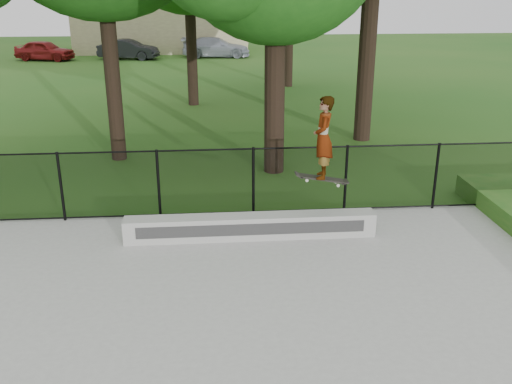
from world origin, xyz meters
The scene contains 7 objects.
grind_ledge centered at (1.85, 4.70, 0.30)m, with size 4.91×0.40×0.47m, color #999994.
car_a centered at (-9.22, 32.79, 0.63)m, with size 1.49×3.69×1.26m, color maroon.
car_b centered at (-3.95, 32.83, 0.63)m, with size 1.34×3.47×1.26m, color black.
car_c centered at (1.73, 33.47, 0.65)m, with size 1.82×4.11×1.30m, color #989DAC.
skater_airborne centered at (3.19, 4.53, 2.07)m, with size 0.83×0.62×1.70m.
chainlink_fence centered at (0.00, 5.90, 0.81)m, with size 16.06×0.06×1.50m.
distant_building centered at (-2.00, 38.00, 2.16)m, with size 12.40×6.40×4.30m.
Camera 1 is at (1.08, -5.50, 4.82)m, focal length 40.00 mm.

